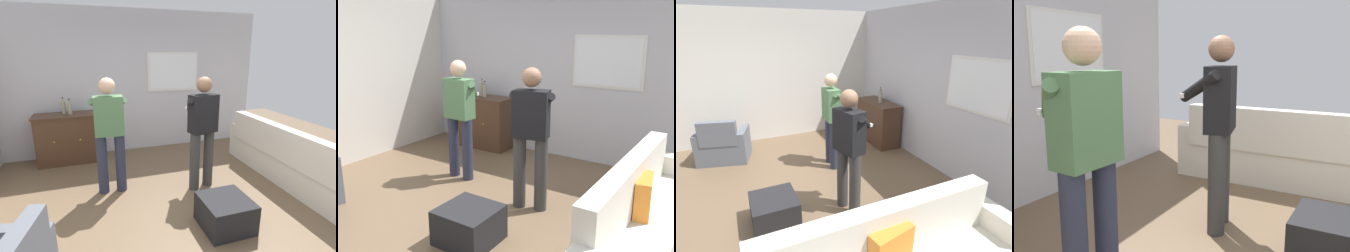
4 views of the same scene
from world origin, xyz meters
TOP-DOWN VIEW (x-y plane):
  - couch at (1.91, 0.42)m, footprint 0.57×2.63m
  - ottoman at (0.40, -0.31)m, footprint 0.56×0.56m
  - person_standing_left at (-0.76, 0.96)m, footprint 0.56×0.48m
  - person_standing_right at (0.54, 0.68)m, footprint 0.54×0.51m

SIDE VIEW (x-z plane):
  - ottoman at x=0.40m, z-range 0.00..0.36m
  - couch at x=1.91m, z-range -0.12..0.80m
  - person_standing_left at x=-0.76m, z-range 0.10..1.78m
  - person_standing_right at x=0.54m, z-range 0.10..1.78m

